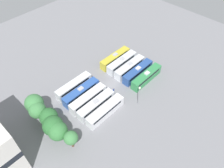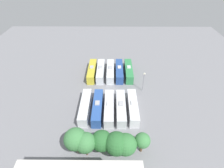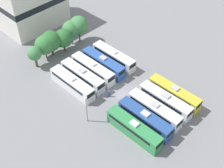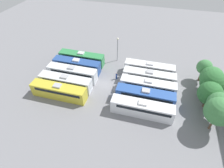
{
  "view_description": "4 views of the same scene",
  "coord_description": "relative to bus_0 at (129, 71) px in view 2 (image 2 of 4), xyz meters",
  "views": [
    {
      "loc": [
        -31.58,
        32.56,
        48.61
      ],
      "look_at": [
        -1.46,
        0.83,
        2.32
      ],
      "focal_mm": 35.0,
      "sensor_mm": 36.0,
      "label": 1
    },
    {
      "loc": [
        -1.07,
        42.38,
        35.92
      ],
      "look_at": [
        -0.75,
        0.58,
        3.24
      ],
      "focal_mm": 28.0,
      "sensor_mm": 36.0,
      "label": 2
    },
    {
      "loc": [
        -35.86,
        -31.72,
        47.75
      ],
      "look_at": [
        -1.65,
        1.38,
        3.04
      ],
      "focal_mm": 50.0,
      "sensor_mm": 36.0,
      "label": 3
    },
    {
      "loc": [
        28.97,
        8.8,
        27.44
      ],
      "look_at": [
        1.45,
        1.38,
        1.81
      ],
      "focal_mm": 28.0,
      "sensor_mm": 36.0,
      "label": 4
    }
  ],
  "objects": [
    {
      "name": "tree_3",
      "position": [
        7.82,
        29.85,
        2.1
      ],
      "size": [
        4.62,
        4.62,
        6.09
      ],
      "color": "brown",
      "rests_on": "ground_plane"
    },
    {
      "name": "bus_9",
      "position": [
        13.06,
        17.79,
        0.0
      ],
      "size": [
        2.49,
        11.96,
        3.4
      ],
      "color": "silver",
      "rests_on": "ground_plane"
    },
    {
      "name": "tree_1",
      "position": [
        2.83,
        30.74,
        2.22
      ],
      "size": [
        4.71,
        4.71,
        6.25
      ],
      "color": "brown",
      "rests_on": "ground_plane"
    },
    {
      "name": "ground_plane",
      "position": [
        6.56,
        9.07,
        -1.67
      ],
      "size": [
        115.04,
        115.04,
        0.0
      ],
      "primitive_type": "plane",
      "color": "gray"
    },
    {
      "name": "bus_8",
      "position": [
        9.66,
        17.94,
        0.0
      ],
      "size": [
        2.49,
        11.96,
        3.4
      ],
      "color": "#2D56A8",
      "rests_on": "ground_plane"
    },
    {
      "name": "tree_5",
      "position": [
        13.21,
        30.21,
        3.16
      ],
      "size": [
        4.83,
        4.83,
        7.26
      ],
      "color": "brown",
      "rests_on": "ground_plane"
    },
    {
      "name": "bus_0",
      "position": [
        0.0,
        0.0,
        0.0
      ],
      "size": [
        2.49,
        11.96,
        3.4
      ],
      "color": "#338C4C",
      "rests_on": "ground_plane"
    },
    {
      "name": "bus_7",
      "position": [
        6.5,
        18.14,
        0.0
      ],
      "size": [
        2.49,
        11.96,
        3.4
      ],
      "color": "silver",
      "rests_on": "ground_plane"
    },
    {
      "name": "tree_0",
      "position": [
        -0.78,
        29.78,
        2.18
      ],
      "size": [
        3.37,
        3.37,
        5.59
      ],
      "color": "brown",
      "rests_on": "ground_plane"
    },
    {
      "name": "tree_2",
      "position": [
        4.72,
        30.71,
        2.43
      ],
      "size": [
        5.02,
        5.02,
        6.63
      ],
      "color": "brown",
      "rests_on": "ground_plane"
    },
    {
      "name": "worker_person",
      "position": [
        3.97,
        10.44,
        -0.82
      ],
      "size": [
        0.36,
        0.36,
        1.82
      ],
      "color": "navy",
      "rests_on": "ground_plane"
    },
    {
      "name": "bus_5",
      "position": [
        0.06,
        17.78,
        0.0
      ],
      "size": [
        2.49,
        11.96,
        3.4
      ],
      "color": "white",
      "rests_on": "ground_plane"
    },
    {
      "name": "bus_1",
      "position": [
        3.31,
        0.09,
        0.0
      ],
      "size": [
        2.49,
        11.96,
        3.4
      ],
      "color": "#284C93",
      "rests_on": "ground_plane"
    },
    {
      "name": "bus_4",
      "position": [
        12.93,
        0.16,
        0.0
      ],
      "size": [
        2.49,
        11.96,
        3.4
      ],
      "color": "gold",
      "rests_on": "ground_plane"
    },
    {
      "name": "bus_6",
      "position": [
        3.31,
        18.08,
        0.0
      ],
      "size": [
        2.49,
        11.96,
        3.4
      ],
      "color": "silver",
      "rests_on": "ground_plane"
    },
    {
      "name": "tree_4",
      "position": [
        11.11,
        30.77,
        2.77
      ],
      "size": [
        4.38,
        4.38,
        6.65
      ],
      "color": "brown",
      "rests_on": "ground_plane"
    },
    {
      "name": "bus_2",
      "position": [
        6.45,
        0.24,
        0.0
      ],
      "size": [
        2.49,
        11.96,
        3.4
      ],
      "color": "silver",
      "rests_on": "ground_plane"
    },
    {
      "name": "bus_3",
      "position": [
        9.89,
        0.19,
        0.0
      ],
      "size": [
        2.49,
        11.96,
        3.4
      ],
      "color": "silver",
      "rests_on": "ground_plane"
    },
    {
      "name": "light_pole",
      "position": [
        -3.84,
        8.75,
        3.0
      ],
      "size": [
        0.6,
        0.6,
        6.76
      ],
      "color": "gray",
      "rests_on": "ground_plane"
    }
  ]
}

